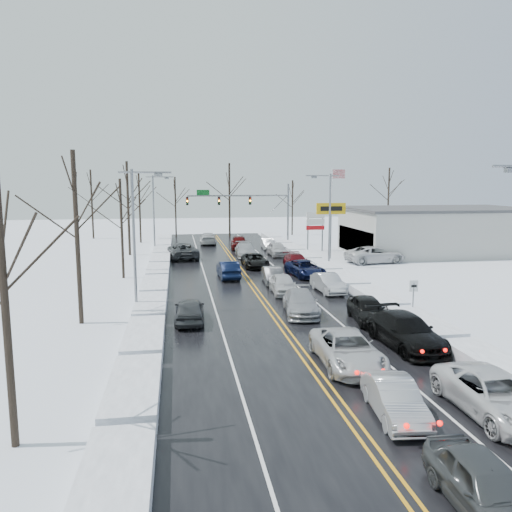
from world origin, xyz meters
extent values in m
plane|color=white|center=(0.00, 0.00, 0.00)|extent=(160.00, 160.00, 0.00)
cube|color=black|center=(0.00, 2.00, 0.01)|extent=(14.00, 84.00, 0.01)
cube|color=white|center=(-7.60, 2.00, 0.00)|extent=(1.94, 72.00, 0.69)
cube|color=white|center=(7.60, 2.00, 0.00)|extent=(1.94, 72.00, 0.69)
cylinder|color=slate|center=(8.50, 28.00, 4.00)|extent=(0.24, 0.24, 8.00)
cylinder|color=slate|center=(2.00, 28.00, 6.50)|extent=(13.00, 0.18, 0.18)
cylinder|color=slate|center=(7.30, 28.00, 5.40)|extent=(2.33, 0.10, 2.33)
cube|color=#0C591E|center=(-2.50, 28.00, 6.90)|extent=(1.60, 0.08, 0.70)
cube|color=black|center=(3.50, 28.00, 5.85)|extent=(0.32, 0.25, 1.05)
sphere|color=#3F0705|center=(3.50, 27.84, 6.15)|extent=(0.20, 0.20, 0.20)
sphere|color=orange|center=(3.50, 27.84, 5.85)|extent=(0.22, 0.22, 0.22)
sphere|color=black|center=(3.50, 27.84, 5.55)|extent=(0.20, 0.20, 0.20)
cube|color=black|center=(-0.50, 28.00, 5.85)|extent=(0.32, 0.25, 1.05)
sphere|color=#3F0705|center=(-0.50, 27.84, 6.15)|extent=(0.20, 0.20, 0.20)
sphere|color=orange|center=(-0.50, 27.84, 5.85)|extent=(0.22, 0.22, 0.22)
sphere|color=black|center=(-0.50, 27.84, 5.55)|extent=(0.20, 0.20, 0.20)
cube|color=black|center=(-4.50, 28.00, 5.85)|extent=(0.32, 0.25, 1.05)
sphere|color=#3F0705|center=(-4.50, 27.84, 6.15)|extent=(0.20, 0.20, 0.20)
sphere|color=orange|center=(-4.50, 27.84, 5.85)|extent=(0.22, 0.22, 0.22)
sphere|color=black|center=(-4.50, 27.84, 5.55)|extent=(0.20, 0.20, 0.20)
cylinder|color=slate|center=(10.50, 16.00, 2.80)|extent=(0.20, 0.20, 5.60)
cube|color=#DBA70B|center=(10.50, 16.00, 5.40)|extent=(3.20, 0.30, 1.20)
cube|color=black|center=(10.50, 15.83, 5.40)|extent=(2.40, 0.04, 0.50)
cylinder|color=slate|center=(9.60, 22.00, 2.00)|extent=(0.16, 0.16, 4.00)
cylinder|color=slate|center=(11.40, 22.00, 2.00)|extent=(0.16, 0.16, 4.00)
cube|color=white|center=(10.50, 22.00, 4.30)|extent=(2.20, 0.22, 0.70)
cube|color=white|center=(10.50, 22.00, 3.50)|extent=(2.20, 0.22, 0.70)
cube|color=#B50D13|center=(10.50, 22.00, 2.80)|extent=(2.20, 0.22, 0.50)
cylinder|color=slate|center=(8.20, -8.00, 1.10)|extent=(0.08, 0.08, 2.20)
cube|color=white|center=(8.20, -8.00, 2.00)|extent=(0.55, 0.05, 0.70)
cube|color=black|center=(8.20, -8.04, 2.00)|extent=(0.35, 0.02, 0.15)
cylinder|color=silver|center=(15.00, 30.00, 5.00)|extent=(0.14, 0.14, 10.00)
cube|color=#A3A49F|center=(24.00, 18.00, 2.50)|extent=(20.00, 12.00, 5.00)
cube|color=#262628|center=(14.05, 18.00, 1.60)|extent=(0.10, 11.00, 2.80)
cube|color=#3F3F42|center=(24.00, 18.00, 5.15)|extent=(20.40, 12.40, 0.30)
cube|color=slate|center=(6.90, -18.00, 8.65)|extent=(0.50, 0.25, 0.18)
cylinder|color=slate|center=(8.50, 10.00, 4.50)|extent=(0.18, 0.18, 9.00)
cylinder|color=slate|center=(7.70, 10.00, 8.80)|extent=(3.20, 0.12, 0.12)
cube|color=slate|center=(6.90, 10.00, 8.65)|extent=(0.50, 0.25, 0.18)
cylinder|color=slate|center=(-8.50, -4.00, 4.50)|extent=(0.18, 0.18, 9.00)
cylinder|color=slate|center=(-7.70, -4.00, 8.80)|extent=(3.20, 0.12, 0.12)
cube|color=slate|center=(-6.90, -4.00, 8.65)|extent=(0.50, 0.25, 0.18)
cylinder|color=slate|center=(-8.50, 24.00, 4.50)|extent=(0.18, 0.18, 9.00)
cylinder|color=slate|center=(-7.70, 24.00, 8.80)|extent=(3.20, 0.12, 0.12)
cube|color=slate|center=(-6.90, 24.00, 8.65)|extent=(0.50, 0.25, 0.18)
cylinder|color=#2D231C|center=(-11.00, -20.00, 4.50)|extent=(0.24, 0.24, 9.00)
cylinder|color=#2D231C|center=(-11.50, -6.00, 5.00)|extent=(0.27, 0.27, 10.00)
cylinder|color=#2D231C|center=(-10.50, 8.00, 4.25)|extent=(0.23, 0.23, 8.50)
cylinder|color=#2D231C|center=(-11.20, 22.00, 5.25)|extent=(0.28, 0.28, 10.50)
cylinder|color=#2D231C|center=(-10.80, 34.00, 4.75)|extent=(0.25, 0.25, 9.50)
cylinder|color=#2D231C|center=(-18.00, 40.00, 5.00)|extent=(0.27, 0.27, 10.00)
cylinder|color=#2D231C|center=(-6.00, 41.00, 4.50)|extent=(0.24, 0.24, 9.00)
cylinder|color=#2D231C|center=(2.00, 39.00, 5.50)|extent=(0.29, 0.29, 11.00)
cylinder|color=#2D231C|center=(12.00, 40.50, 4.25)|extent=(0.23, 0.23, 8.50)
cylinder|color=#2D231C|center=(28.00, 41.00, 5.25)|extent=(0.28, 0.28, 10.50)
imported|color=#A0A3A8|center=(1.58, -19.99, 0.00)|extent=(1.83, 4.17, 1.33)
imported|color=silver|center=(1.62, -14.97, 0.00)|extent=(2.66, 5.47, 1.50)
imported|color=#9A9CA2|center=(1.72, -5.96, 0.00)|extent=(2.68, 5.23, 1.45)
imported|color=silver|center=(1.83, -0.19, 0.00)|extent=(1.90, 4.33, 1.45)
imported|color=#383A3C|center=(1.76, 3.57, 0.00)|extent=(1.58, 4.14, 1.35)
imported|color=black|center=(1.56, 11.49, 0.00)|extent=(2.26, 4.85, 1.35)
imported|color=#A0A4A8|center=(1.61, 18.66, 0.00)|extent=(2.35, 5.34, 1.52)
imported|color=#46090A|center=(1.69, 25.02, 0.00)|extent=(2.36, 5.05, 1.67)
imported|color=silver|center=(5.16, -20.47, 0.00)|extent=(2.50, 5.42, 1.51)
imported|color=black|center=(5.36, -12.94, 0.00)|extent=(2.62, 5.76, 1.63)
imported|color=black|center=(5.22, -8.27, 0.00)|extent=(2.21, 4.58, 1.51)
imported|color=#A1A3A8|center=(5.26, -0.26, 0.00)|extent=(1.74, 4.35, 1.41)
imported|color=black|center=(5.19, 6.22, 0.00)|extent=(3.00, 5.35, 1.41)
imported|color=#520A10|center=(5.41, 10.40, 0.00)|extent=(1.96, 4.73, 1.37)
imported|color=#BDBDC0|center=(5.19, 18.71, 0.00)|extent=(1.96, 4.59, 1.55)
imported|color=#A1A4A9|center=(5.23, 24.64, 0.00)|extent=(1.57, 4.14, 1.35)
imported|color=black|center=(-1.56, 6.52, 0.00)|extent=(1.76, 4.63, 1.51)
imported|color=#3A3C3E|center=(-5.29, 18.42, 0.00)|extent=(3.58, 6.50, 1.72)
imported|color=silver|center=(-1.80, 30.56, 0.00)|extent=(2.41, 5.44, 1.55)
imported|color=#3A3D3F|center=(-5.22, -6.76, 0.00)|extent=(1.88, 4.35, 1.46)
imported|color=silver|center=(14.13, 12.29, 0.00)|extent=(6.47, 3.55, 1.72)
imported|color=#3C3E41|center=(17.07, 17.34, 0.00)|extent=(3.01, 5.97, 1.66)
imported|color=black|center=(14.92, 22.95, 0.00)|extent=(1.98, 4.23, 1.40)
camera|label=1|loc=(-5.83, -35.61, 8.20)|focal=35.00mm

